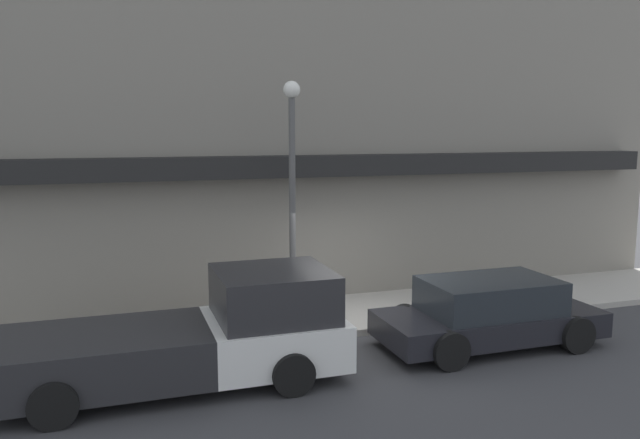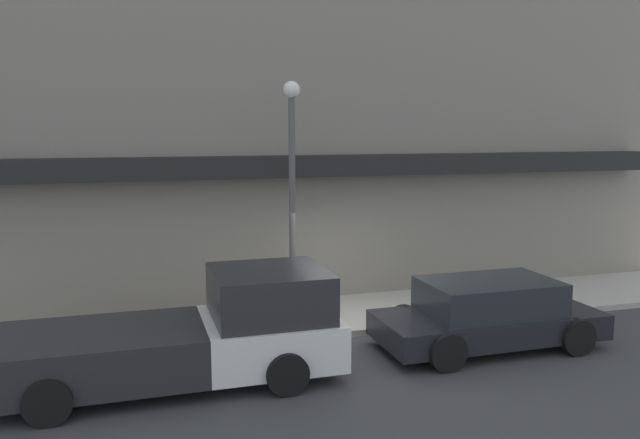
# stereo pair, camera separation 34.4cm
# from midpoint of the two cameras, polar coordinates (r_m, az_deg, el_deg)

# --- Properties ---
(ground_plane) EXTENTS (80.00, 80.00, 0.00)m
(ground_plane) POSITION_cam_midpoint_polar(r_m,az_deg,el_deg) (13.25, 3.22, -10.60)
(ground_plane) COLOR #38383A
(sidewalk) EXTENTS (36.00, 2.74, 0.14)m
(sidewalk) POSITION_cam_midpoint_polar(r_m,az_deg,el_deg) (14.45, 1.20, -8.69)
(sidewalk) COLOR #ADA89E
(sidewalk) RESTS_ON ground
(building) EXTENTS (19.80, 3.80, 10.68)m
(building) POSITION_cam_midpoint_polar(r_m,az_deg,el_deg) (16.52, -2.19, 8.83)
(building) COLOR gray
(building) RESTS_ON ground
(pickup_truck) EXTENTS (5.78, 2.30, 1.86)m
(pickup_truck) POSITION_cam_midpoint_polar(r_m,az_deg,el_deg) (10.96, -11.99, -10.38)
(pickup_truck) COLOR white
(pickup_truck) RESTS_ON ground
(parked_car) EXTENTS (4.46, 2.03, 1.35)m
(parked_car) POSITION_cam_midpoint_polar(r_m,az_deg,el_deg) (12.90, 14.45, -8.26)
(parked_car) COLOR black
(parked_car) RESTS_ON ground
(fire_hydrant) EXTENTS (0.20, 0.20, 0.72)m
(fire_hydrant) POSITION_cam_midpoint_polar(r_m,az_deg,el_deg) (12.80, -8.79, -9.03)
(fire_hydrant) COLOR red
(fire_hydrant) RESTS_ON sidewalk
(street_lamp) EXTENTS (0.36, 0.36, 5.14)m
(street_lamp) POSITION_cam_midpoint_polar(r_m,az_deg,el_deg) (13.29, -3.30, 4.38)
(street_lamp) COLOR #4C4C4C
(street_lamp) RESTS_ON sidewalk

